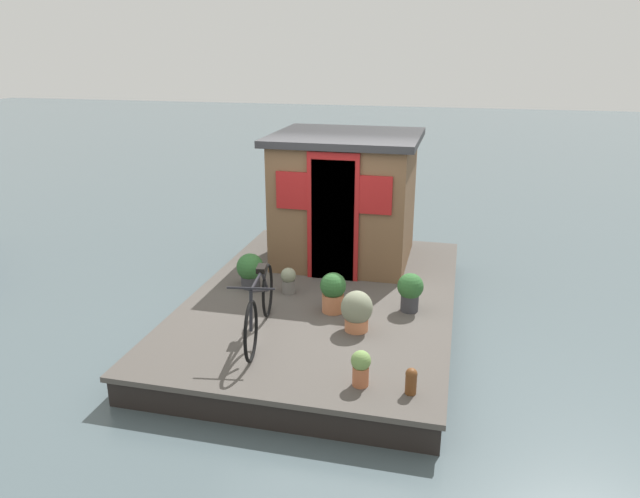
% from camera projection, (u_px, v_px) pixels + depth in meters
% --- Properties ---
extents(ground_plane, '(60.00, 60.00, 0.00)m').
position_uv_depth(ground_plane, '(323.00, 319.00, 7.95)').
color(ground_plane, '#4C5B60').
extents(houseboat_deck, '(5.11, 3.39, 0.37)m').
position_uv_depth(houseboat_deck, '(323.00, 306.00, 7.89)').
color(houseboat_deck, '#4C4742').
rests_on(houseboat_deck, ground_plane).
extents(houseboat_cabin, '(1.97, 2.14, 1.92)m').
position_uv_depth(houseboat_cabin, '(346.00, 197.00, 8.85)').
color(houseboat_cabin, brown).
rests_on(houseboat_cabin, houseboat_deck).
extents(bicycle, '(1.72, 0.50, 0.78)m').
position_uv_depth(bicycle, '(260.00, 306.00, 6.60)').
color(bicycle, black).
rests_on(bicycle, houseboat_deck).
extents(potted_plant_succulent, '(0.37, 0.37, 0.48)m').
position_uv_depth(potted_plant_succulent, '(357.00, 310.00, 6.76)').
color(potted_plant_succulent, '#C6754C').
rests_on(potted_plant_succulent, houseboat_deck).
extents(potted_plant_fern, '(0.32, 0.32, 0.49)m').
position_uv_depth(potted_plant_fern, '(410.00, 290.00, 7.25)').
color(potted_plant_fern, '#38383D').
rests_on(potted_plant_fern, houseboat_deck).
extents(potted_plant_geranium, '(0.20, 0.20, 0.35)m').
position_uv_depth(potted_plant_geranium, '(289.00, 280.00, 7.81)').
color(potted_plant_geranium, slate).
rests_on(potted_plant_geranium, houseboat_deck).
extents(potted_plant_ivy, '(0.32, 0.32, 0.51)m').
position_uv_depth(potted_plant_ivy, '(333.00, 291.00, 7.23)').
color(potted_plant_ivy, '#C6754C').
rests_on(potted_plant_ivy, houseboat_deck).
extents(potted_plant_mint, '(0.37, 0.37, 0.48)m').
position_uv_depth(potted_plant_mint, '(250.00, 270.00, 7.97)').
color(potted_plant_mint, '#38383D').
rests_on(potted_plant_mint, houseboat_deck).
extents(potted_plant_thyme, '(0.20, 0.20, 0.37)m').
position_uv_depth(potted_plant_thyme, '(361.00, 367.00, 5.66)').
color(potted_plant_thyme, '#B2603D').
rests_on(potted_plant_thyme, houseboat_deck).
extents(mooring_bollard, '(0.11, 0.11, 0.27)m').
position_uv_depth(mooring_bollard, '(411.00, 380.00, 5.55)').
color(mooring_bollard, brown).
rests_on(mooring_bollard, houseboat_deck).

